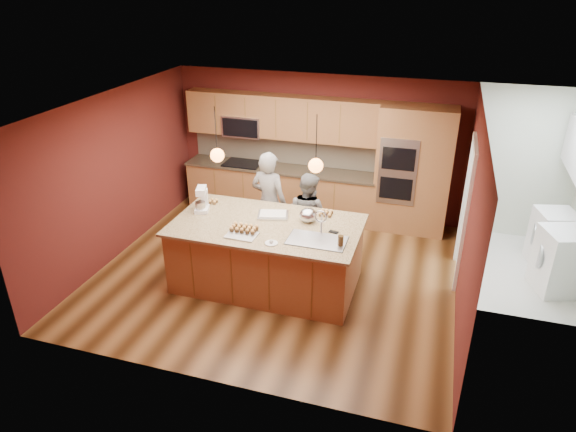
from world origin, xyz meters
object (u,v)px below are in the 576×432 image
(person_right, at_px, (308,215))
(stand_mixer, at_px, (202,201))
(person_left, at_px, (269,202))
(mixing_bowl, at_px, (308,215))
(island, at_px, (268,254))

(person_right, xyz_separation_m, stand_mixer, (-1.45, -0.88, 0.45))
(person_left, xyz_separation_m, person_right, (0.67, 0.00, -0.15))
(stand_mixer, distance_m, mixing_bowl, 1.66)
(person_right, distance_m, mixing_bowl, 0.88)
(person_left, distance_m, person_right, 0.68)
(person_left, height_order, mixing_bowl, person_left)
(person_left, bearing_deg, person_right, -169.57)
(island, relative_size, stand_mixer, 7.19)
(person_right, distance_m, stand_mixer, 1.75)
(person_right, bearing_deg, mixing_bowl, 129.47)
(island, relative_size, person_left, 1.57)
(person_left, relative_size, mixing_bowl, 6.80)
(person_left, height_order, person_right, person_left)
(person_right, bearing_deg, person_left, 24.45)
(island, bearing_deg, person_left, 107.81)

